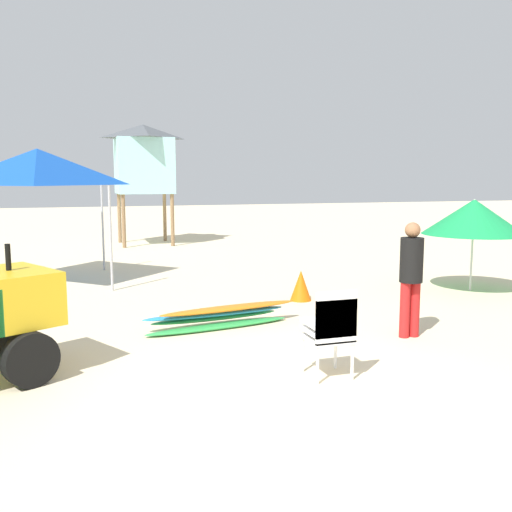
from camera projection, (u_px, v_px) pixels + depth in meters
ground at (281, 400)px, 5.76m from camera, size 80.00×80.00×0.00m
stacked_plastic_chairs at (331, 326)px, 6.29m from camera, size 0.48×0.48×1.02m
surfboard_pile at (220, 316)px, 8.57m from camera, size 2.45×0.78×0.32m
lifeguard_near_left at (411, 272)px, 7.92m from camera, size 0.32×0.32×1.62m
popup_canopy at (38, 167)px, 11.84m from camera, size 2.72×2.72×2.83m
lifeguard_tower at (144, 159)px, 18.80m from camera, size 1.98×1.98×3.96m
beach_umbrella_left at (474, 217)px, 11.11m from camera, size 1.97×1.97×1.82m
traffic_cone_near at (301, 285)px, 10.39m from camera, size 0.39×0.39×0.56m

